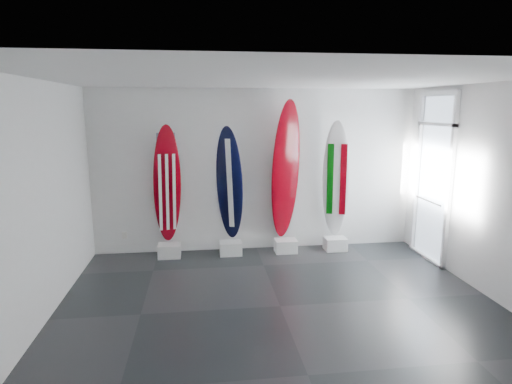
{
  "coord_description": "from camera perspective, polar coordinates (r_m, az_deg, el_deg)",
  "views": [
    {
      "loc": [
        -1.01,
        -5.32,
        2.65
      ],
      "look_at": [
        -0.15,
        1.4,
        1.31
      ],
      "focal_mm": 30.02,
      "sensor_mm": 36.0,
      "label": 1
    }
  ],
  "objects": [
    {
      "name": "display_block_italy",
      "position": [
        8.29,
        10.51,
        -6.81
      ],
      "size": [
        0.4,
        0.3,
        0.24
      ],
      "primitive_type": "cube",
      "color": "white",
      "rests_on": "floor"
    },
    {
      "name": "display_block_usa",
      "position": [
        7.94,
        -11.45,
        -7.67
      ],
      "size": [
        0.4,
        0.3,
        0.24
      ],
      "primitive_type": "cube",
      "color": "white",
      "rests_on": "floor"
    },
    {
      "name": "surfboard_swiss",
      "position": [
        7.83,
        3.97,
        2.85
      ],
      "size": [
        0.66,
        0.5,
        2.57
      ],
      "primitive_type": "ellipsoid",
      "rotation": [
        0.09,
        0.0,
        0.37
      ],
      "color": "maroon",
      "rests_on": "display_block_swiss"
    },
    {
      "name": "wall_outlet",
      "position": [
        8.26,
        -17.12,
        -5.53
      ],
      "size": [
        0.09,
        0.02,
        0.13
      ],
      "primitive_type": "cube",
      "color": "silver",
      "rests_on": "wall_back"
    },
    {
      "name": "glass_door",
      "position": [
        8.03,
        22.53,
        1.53
      ],
      "size": [
        0.12,
        1.16,
        2.85
      ],
      "primitive_type": null,
      "color": "white",
      "rests_on": "floor"
    },
    {
      "name": "surfboard_italy",
      "position": [
        8.1,
        10.6,
        1.64
      ],
      "size": [
        0.57,
        0.44,
        2.2
      ],
      "primitive_type": "ellipsoid",
      "rotation": [
        0.09,
        0.0,
        -0.35
      ],
      "color": "white",
      "rests_on": "display_block_italy"
    },
    {
      "name": "balcony",
      "position": [
        8.95,
        29.52,
        -4.24
      ],
      "size": [
        2.8,
        2.2,
        1.2
      ],
      "primitive_type": null,
      "color": "slate",
      "rests_on": "ground"
    },
    {
      "name": "wall_front",
      "position": [
        3.21,
        11.82,
        -10.11
      ],
      "size": [
        6.0,
        0.0,
        6.0
      ],
      "primitive_type": "plane",
      "rotation": [
        -1.57,
        0.0,
        0.0
      ],
      "color": "silver",
      "rests_on": "ground"
    },
    {
      "name": "surfboard_navy",
      "position": [
        7.73,
        -3.54,
        1.03
      ],
      "size": [
        0.59,
        0.55,
        2.12
      ],
      "primitive_type": "ellipsoid",
      "rotation": [
        0.16,
        0.0,
        -0.3
      ],
      "color": "black",
      "rests_on": "display_block_navy"
    },
    {
      "name": "display_block_swiss",
      "position": [
        8.06,
        3.98,
        -7.17
      ],
      "size": [
        0.4,
        0.3,
        0.24
      ],
      "primitive_type": "cube",
      "color": "white",
      "rests_on": "floor"
    },
    {
      "name": "surfboard_usa",
      "position": [
        7.74,
        -11.74,
        0.93
      ],
      "size": [
        0.55,
        0.45,
        2.15
      ],
      "primitive_type": "ellipsoid",
      "rotation": [
        0.13,
        0.0,
        0.21
      ],
      "color": "maroon",
      "rests_on": "display_block_usa"
    },
    {
      "name": "wall_left",
      "position": [
        5.79,
        -27.22,
        -1.55
      ],
      "size": [
        0.0,
        5.0,
        5.0
      ],
      "primitive_type": "plane",
      "rotation": [
        1.57,
        0.0,
        1.57
      ],
      "color": "silver",
      "rests_on": "ground"
    },
    {
      "name": "wall_back",
      "position": [
        7.97,
        0.07,
        2.85
      ],
      "size": [
        6.0,
        0.0,
        6.0
      ],
      "primitive_type": "plane",
      "rotation": [
        1.57,
        0.0,
        0.0
      ],
      "color": "silver",
      "rests_on": "ground"
    },
    {
      "name": "floor",
      "position": [
        6.03,
        3.23,
        -14.95
      ],
      "size": [
        6.0,
        6.0,
        0.0
      ],
      "primitive_type": "plane",
      "color": "black",
      "rests_on": "ground"
    },
    {
      "name": "wall_right",
      "position": [
        6.76,
        29.25,
        -0.08
      ],
      "size": [
        0.0,
        5.0,
        5.0
      ],
      "primitive_type": "plane",
      "rotation": [
        1.57,
        0.0,
        -1.57
      ],
      "color": "silver",
      "rests_on": "ground"
    },
    {
      "name": "display_block_navy",
      "position": [
        7.93,
        -3.39,
        -7.48
      ],
      "size": [
        0.4,
        0.3,
        0.24
      ],
      "primitive_type": "cube",
      "color": "white",
      "rests_on": "floor"
    },
    {
      "name": "ceiling",
      "position": [
        5.42,
        3.59,
        14.83
      ],
      "size": [
        6.0,
        6.0,
        0.0
      ],
      "primitive_type": "plane",
      "rotation": [
        3.14,
        0.0,
        0.0
      ],
      "color": "white",
      "rests_on": "wall_back"
    }
  ]
}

